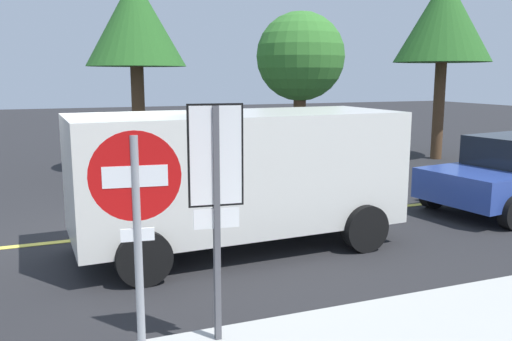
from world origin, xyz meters
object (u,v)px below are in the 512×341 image
(speed_limit_sign, at_px, (216,183))
(tree_right_verge, at_px, (300,58))
(stop_sign, at_px, (137,219))
(tree_left_verge, at_px, (444,20))
(tree_centre_verge, at_px, (135,23))
(white_van, at_px, (237,171))

(speed_limit_sign, distance_m, tree_right_verge, 11.87)
(stop_sign, xyz_separation_m, tree_left_verge, (11.56, 10.14, 2.96))
(speed_limit_sign, relative_size, tree_right_verge, 0.54)
(tree_centre_verge, bearing_deg, stop_sign, -99.10)
(tree_right_verge, bearing_deg, white_van, -122.64)
(stop_sign, bearing_deg, speed_limit_sign, 27.93)
(stop_sign, relative_size, tree_centre_verge, 0.42)
(tree_centre_verge, bearing_deg, tree_right_verge, -7.47)
(speed_limit_sign, relative_size, tree_left_verge, 0.42)
(tree_left_verge, bearing_deg, tree_right_verge, 174.03)
(speed_limit_sign, bearing_deg, tree_right_verge, 60.29)
(tree_centre_verge, distance_m, tree_right_verge, 4.98)
(speed_limit_sign, bearing_deg, tree_left_verge, 42.12)
(tree_left_verge, height_order, tree_centre_verge, tree_left_verge)
(white_van, relative_size, tree_left_verge, 0.88)
(tree_left_verge, bearing_deg, tree_centre_verge, 173.28)
(stop_sign, bearing_deg, tree_left_verge, 41.27)
(stop_sign, distance_m, speed_limit_sign, 0.95)
(stop_sign, height_order, tree_left_verge, tree_left_verge)
(white_van, distance_m, tree_centre_verge, 8.26)
(tree_centre_verge, height_order, tree_right_verge, tree_centre_verge)
(stop_sign, xyz_separation_m, tree_right_verge, (6.66, 10.66, 1.72))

